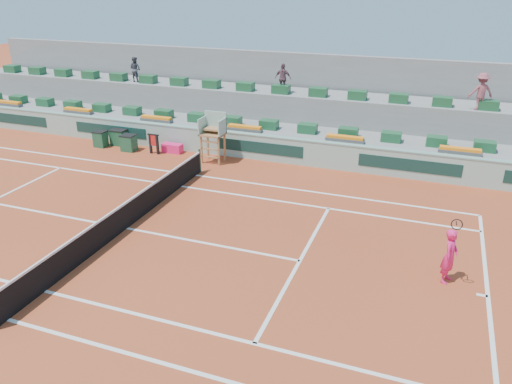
# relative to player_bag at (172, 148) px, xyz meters

# --- Properties ---
(ground) EXTENTS (90.00, 90.00, 0.00)m
(ground) POSITION_rel_player_bag_xyz_m (2.55, -7.94, -0.23)
(ground) COLOR #98391D
(ground) RESTS_ON ground
(seating_tier_lower) EXTENTS (36.00, 4.00, 1.20)m
(seating_tier_lower) POSITION_rel_player_bag_xyz_m (2.55, 2.76, 0.37)
(seating_tier_lower) COLOR gray
(seating_tier_lower) RESTS_ON ground
(seating_tier_upper) EXTENTS (36.00, 2.40, 2.60)m
(seating_tier_upper) POSITION_rel_player_bag_xyz_m (2.55, 4.36, 1.07)
(seating_tier_upper) COLOR gray
(seating_tier_upper) RESTS_ON ground
(stadium_back_wall) EXTENTS (36.00, 0.40, 4.40)m
(stadium_back_wall) POSITION_rel_player_bag_xyz_m (2.55, 5.96, 1.97)
(stadium_back_wall) COLOR gray
(stadium_back_wall) RESTS_ON ground
(player_bag) EXTENTS (1.03, 0.46, 0.46)m
(player_bag) POSITION_rel_player_bag_xyz_m (0.00, 0.00, 0.00)
(player_bag) COLOR #FE216F
(player_bag) RESTS_ON ground
(spectator_left) EXTENTS (0.78, 0.65, 1.42)m
(spectator_left) POSITION_rel_player_bag_xyz_m (-4.33, 3.86, 3.08)
(spectator_left) COLOR #474853
(spectator_left) RESTS_ON seating_tier_upper
(spectator_mid) EXTENTS (0.91, 0.42, 1.52)m
(spectator_mid) POSITION_rel_player_bag_xyz_m (4.60, 3.93, 3.13)
(spectator_mid) COLOR #6D4954
(spectator_mid) RESTS_ON seating_tier_upper
(spectator_right) EXTENTS (1.24, 0.95, 1.69)m
(spectator_right) POSITION_rel_player_bag_xyz_m (14.13, 3.58, 3.22)
(spectator_right) COLOR #954A53
(spectator_right) RESTS_ON seating_tier_upper
(court_lines) EXTENTS (23.89, 11.09, 0.01)m
(court_lines) POSITION_rel_player_bag_xyz_m (2.55, -7.94, -0.22)
(court_lines) COLOR white
(court_lines) RESTS_ON ground
(tennis_net) EXTENTS (0.10, 11.97, 1.10)m
(tennis_net) POSITION_rel_player_bag_xyz_m (2.55, -7.94, 0.30)
(tennis_net) COLOR black
(tennis_net) RESTS_ON ground
(advertising_hoarding) EXTENTS (36.00, 0.34, 1.26)m
(advertising_hoarding) POSITION_rel_player_bag_xyz_m (2.57, 0.56, 0.41)
(advertising_hoarding) COLOR #92B8A8
(advertising_hoarding) RESTS_ON ground
(umpire_chair) EXTENTS (1.10, 0.90, 2.40)m
(umpire_chair) POSITION_rel_player_bag_xyz_m (2.55, -0.44, 1.31)
(umpire_chair) COLOR #9E683B
(umpire_chair) RESTS_ON ground
(seat_row_lower) EXTENTS (32.90, 0.60, 0.44)m
(seat_row_lower) POSITION_rel_player_bag_xyz_m (2.55, 1.86, 1.19)
(seat_row_lower) COLOR #1C542E
(seat_row_lower) RESTS_ON seating_tier_lower
(seat_row_upper) EXTENTS (32.90, 0.60, 0.44)m
(seat_row_upper) POSITION_rel_player_bag_xyz_m (2.55, 3.76, 2.59)
(seat_row_upper) COLOR #1C542E
(seat_row_upper) RESTS_ON seating_tier_upper
(flower_planters) EXTENTS (26.80, 0.36, 0.28)m
(flower_planters) POSITION_rel_player_bag_xyz_m (1.05, 1.06, 1.11)
(flower_planters) COLOR #515151
(flower_planters) RESTS_ON seating_tier_lower
(drink_cooler_a) EXTENTS (0.72, 0.63, 0.84)m
(drink_cooler_a) POSITION_rel_player_bag_xyz_m (-2.22, -0.53, 0.19)
(drink_cooler_a) COLOR #194D2F
(drink_cooler_a) RESTS_ON ground
(drink_cooler_b) EXTENTS (0.84, 0.72, 0.84)m
(drink_cooler_b) POSITION_rel_player_bag_xyz_m (-3.24, 0.15, 0.19)
(drink_cooler_b) COLOR #194D2F
(drink_cooler_b) RESTS_ON ground
(drink_cooler_c) EXTENTS (0.65, 0.56, 0.84)m
(drink_cooler_c) POSITION_rel_player_bag_xyz_m (-3.98, -0.48, 0.19)
(drink_cooler_c) COLOR #194D2F
(drink_cooler_c) RESTS_ON ground
(towel_rack) EXTENTS (0.63, 0.10, 1.03)m
(towel_rack) POSITION_rel_player_bag_xyz_m (-0.74, -0.50, 0.38)
(towel_rack) COLOR black
(towel_rack) RESTS_ON ground
(tennis_player) EXTENTS (0.56, 0.91, 2.28)m
(tennis_player) POSITION_rel_player_bag_xyz_m (13.30, -7.52, 0.63)
(tennis_player) COLOR #FE216F
(tennis_player) RESTS_ON ground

